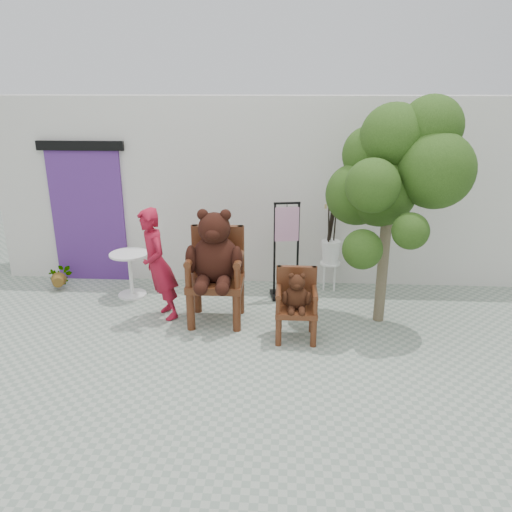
{
  "coord_description": "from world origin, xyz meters",
  "views": [
    {
      "loc": [
        0.24,
        -5.25,
        3.14
      ],
      "look_at": [
        -0.14,
        1.15,
        0.95
      ],
      "focal_mm": 35.0,
      "sensor_mm": 36.0,
      "label": 1
    }
  ],
  "objects_px": {
    "stool_bucket": "(330,251)",
    "person": "(158,265)",
    "display_stand": "(286,262)",
    "chair_big": "(215,259)",
    "cafe_table": "(130,269)",
    "chair_small": "(296,298)",
    "tree": "(394,171)"
  },
  "relations": [
    {
      "from": "person",
      "to": "cafe_table",
      "type": "xyz_separation_m",
      "value": [
        -0.65,
        0.76,
        -0.36
      ]
    },
    {
      "from": "chair_big",
      "to": "chair_small",
      "type": "xyz_separation_m",
      "value": [
        1.1,
        -0.44,
        -0.36
      ]
    },
    {
      "from": "chair_big",
      "to": "tree",
      "type": "height_order",
      "value": "tree"
    },
    {
      "from": "chair_big",
      "to": "cafe_table",
      "type": "relative_size",
      "value": 2.28
    },
    {
      "from": "tree",
      "to": "person",
      "type": "bearing_deg",
      "value": -176.12
    },
    {
      "from": "chair_big",
      "to": "display_stand",
      "type": "height_order",
      "value": "chair_big"
    },
    {
      "from": "cafe_table",
      "to": "stool_bucket",
      "type": "bearing_deg",
      "value": 8.55
    },
    {
      "from": "cafe_table",
      "to": "chair_small",
      "type": "bearing_deg",
      "value": -25.72
    },
    {
      "from": "cafe_table",
      "to": "display_stand",
      "type": "bearing_deg",
      "value": 2.23
    },
    {
      "from": "stool_bucket",
      "to": "person",
      "type": "bearing_deg",
      "value": -153.58
    },
    {
      "from": "chair_big",
      "to": "tree",
      "type": "bearing_deg",
      "value": 5.93
    },
    {
      "from": "person",
      "to": "cafe_table",
      "type": "bearing_deg",
      "value": -171.34
    },
    {
      "from": "chair_big",
      "to": "stool_bucket",
      "type": "distance_m",
      "value": 2.11
    },
    {
      "from": "display_stand",
      "to": "tree",
      "type": "height_order",
      "value": "tree"
    },
    {
      "from": "tree",
      "to": "stool_bucket",
      "type": "bearing_deg",
      "value": 123.44
    },
    {
      "from": "stool_bucket",
      "to": "tree",
      "type": "distance_m",
      "value": 1.89
    },
    {
      "from": "chair_small",
      "to": "chair_big",
      "type": "bearing_deg",
      "value": 158.24
    },
    {
      "from": "person",
      "to": "stool_bucket",
      "type": "xyz_separation_m",
      "value": [
        2.48,
        1.23,
        -0.16
      ]
    },
    {
      "from": "chair_big",
      "to": "stool_bucket",
      "type": "height_order",
      "value": "chair_big"
    },
    {
      "from": "person",
      "to": "tree",
      "type": "relative_size",
      "value": 0.53
    },
    {
      "from": "chair_big",
      "to": "tree",
      "type": "xyz_separation_m",
      "value": [
        2.34,
        0.24,
        1.18
      ]
    },
    {
      "from": "cafe_table",
      "to": "stool_bucket",
      "type": "xyz_separation_m",
      "value": [
        3.12,
        0.47,
        0.2
      ]
    },
    {
      "from": "chair_small",
      "to": "tree",
      "type": "relative_size",
      "value": 0.3
    },
    {
      "from": "display_stand",
      "to": "stool_bucket",
      "type": "xyz_separation_m",
      "value": [
        0.71,
        0.38,
        0.06
      ]
    },
    {
      "from": "display_stand",
      "to": "tree",
      "type": "distance_m",
      "value": 2.14
    },
    {
      "from": "person",
      "to": "cafe_table",
      "type": "distance_m",
      "value": 1.06
    },
    {
      "from": "chair_big",
      "to": "person",
      "type": "xyz_separation_m",
      "value": [
        -0.81,
        0.03,
        -0.11
      ]
    },
    {
      "from": "chair_big",
      "to": "display_stand",
      "type": "xyz_separation_m",
      "value": [
        0.96,
        0.88,
        -0.33
      ]
    },
    {
      "from": "stool_bucket",
      "to": "display_stand",
      "type": "bearing_deg",
      "value": -152.07
    },
    {
      "from": "chair_big",
      "to": "stool_bucket",
      "type": "xyz_separation_m",
      "value": [
        1.67,
        1.26,
        -0.27
      ]
    },
    {
      "from": "chair_small",
      "to": "person",
      "type": "relative_size",
      "value": 0.58
    },
    {
      "from": "display_stand",
      "to": "stool_bucket",
      "type": "height_order",
      "value": "display_stand"
    }
  ]
}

